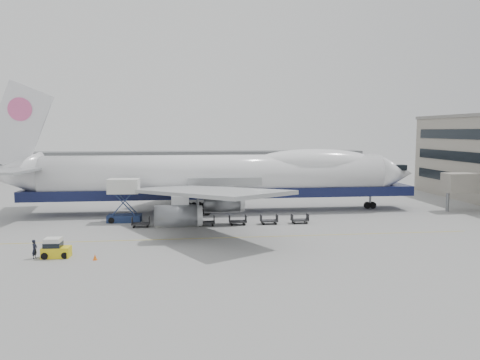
{
  "coord_description": "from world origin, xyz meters",
  "views": [
    {
      "loc": [
        -5.13,
        -59.99,
        12.56
      ],
      "look_at": [
        2.95,
        6.0,
        5.58
      ],
      "focal_mm": 35.0,
      "sensor_mm": 36.0,
      "label": 1
    }
  ],
  "objects": [
    {
      "name": "apron_line",
      "position": [
        0.0,
        -6.0,
        0.01
      ],
      "size": [
        60.0,
        0.15,
        0.01
      ],
      "primitive_type": "cube",
      "color": "gold",
      "rests_on": "ground"
    },
    {
      "name": "dolly_1",
      "position": [
        -6.46,
        1.42,
        0.53
      ],
      "size": [
        2.3,
        1.35,
        1.3
      ],
      "color": "#2D2D30",
      "rests_on": "ground"
    },
    {
      "name": "dolly_3",
      "position": [
        2.07,
        1.42,
        0.53
      ],
      "size": [
        2.3,
        1.35,
        1.3
      ],
      "color": "#2D2D30",
      "rests_on": "ground"
    },
    {
      "name": "traffic_cone",
      "position": [
        -13.79,
        -13.98,
        0.28
      ],
      "size": [
        0.4,
        0.4,
        0.59
      ],
      "rotation": [
        0.0,
        0.0,
        0.15
      ],
      "color": "#FF630D",
      "rests_on": "ground"
    },
    {
      "name": "airliner",
      "position": [
        0.64,
        12.0,
        5.62
      ],
      "size": [
        67.0,
        55.3,
        19.98
      ],
      "color": "white",
      "rests_on": "ground"
    },
    {
      "name": "dolly_4",
      "position": [
        6.34,
        1.42,
        0.53
      ],
      "size": [
        2.3,
        1.35,
        1.3
      ],
      "color": "#2D2D30",
      "rests_on": "ground"
    },
    {
      "name": "ground",
      "position": [
        0.0,
        0.0,
        0.0
      ],
      "size": [
        260.0,
        260.0,
        0.0
      ],
      "primitive_type": "plane",
      "color": "gray",
      "rests_on": "ground"
    },
    {
      "name": "baggage_tug",
      "position": [
        -17.9,
        -12.52,
        0.88
      ],
      "size": [
        2.75,
        1.55,
        1.97
      ],
      "rotation": [
        0.0,
        0.0,
        -0.04
      ],
      "color": "yellow",
      "rests_on": "ground"
    },
    {
      "name": "ground_worker",
      "position": [
        -19.79,
        -12.72,
        0.95
      ],
      "size": [
        0.59,
        0.77,
        1.9
      ],
      "primitive_type": "imported",
      "rotation": [
        0.0,
        0.0,
        1.36
      ],
      "color": "black",
      "rests_on": "ground"
    },
    {
      "name": "hangar",
      "position": [
        -10.0,
        70.0,
        3.5
      ],
      "size": [
        110.0,
        8.0,
        7.0
      ],
      "primitive_type": "cube",
      "color": "slate",
      "rests_on": "ground"
    },
    {
      "name": "catering_truck",
      "position": [
        -13.3,
        5.45,
        3.43
      ],
      "size": [
        4.66,
        3.36,
        6.0
      ],
      "rotation": [
        0.0,
        0.0,
        -0.06
      ],
      "color": "#19274C",
      "rests_on": "ground"
    },
    {
      "name": "dolly_2",
      "position": [
        -2.2,
        1.42,
        0.53
      ],
      "size": [
        2.3,
        1.35,
        1.3
      ],
      "color": "#2D2D30",
      "rests_on": "ground"
    },
    {
      "name": "dolly_0",
      "position": [
        -10.73,
        1.42,
        0.53
      ],
      "size": [
        2.3,
        1.35,
        1.3
      ],
      "color": "#2D2D30",
      "rests_on": "ground"
    },
    {
      "name": "dolly_5",
      "position": [
        10.61,
        1.42,
        0.53
      ],
      "size": [
        2.3,
        1.35,
        1.3
      ],
      "color": "#2D2D30",
      "rests_on": "ground"
    }
  ]
}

